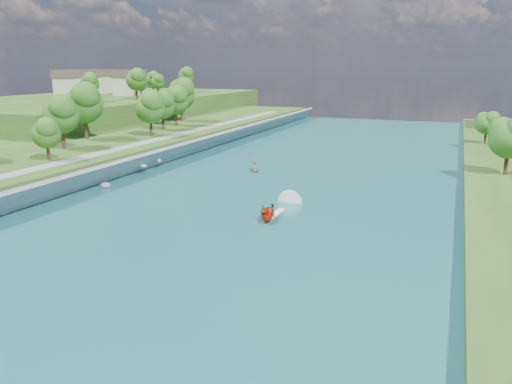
% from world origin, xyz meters
% --- Properties ---
extents(ground, '(260.00, 260.00, 0.00)m').
position_xyz_m(ground, '(0.00, 0.00, 0.00)').
color(ground, '#2D5119').
rests_on(ground, ground).
extents(river_water, '(55.00, 240.00, 0.10)m').
position_xyz_m(river_water, '(0.00, 20.00, 0.05)').
color(river_water, '#17565A').
rests_on(river_water, ground).
extents(ridge_west, '(60.00, 120.00, 9.00)m').
position_xyz_m(ridge_west, '(-82.50, 95.00, 4.50)').
color(ridge_west, '#2D5119').
rests_on(ridge_west, ground).
extents(riprap_bank, '(4.57, 236.00, 4.05)m').
position_xyz_m(riprap_bank, '(-25.85, 19.42, 1.80)').
color(riprap_bank, slate).
rests_on(riprap_bank, ground).
extents(riverside_path, '(3.00, 200.00, 0.10)m').
position_xyz_m(riverside_path, '(-32.50, 20.00, 3.55)').
color(riverside_path, gray).
rests_on(riverside_path, berm_west).
extents(ridge_houses, '(29.50, 29.50, 8.40)m').
position_xyz_m(ridge_houses, '(-88.67, 100.00, 13.31)').
color(ridge_houses, beige).
rests_on(ridge_houses, ridge_west).
extents(trees_ridge, '(23.67, 65.96, 10.82)m').
position_xyz_m(trees_ridge, '(-70.42, 103.31, 13.83)').
color(trees_ridge, '#1A5516').
rests_on(trees_ridge, ridge_west).
extents(motorboat, '(3.60, 18.81, 2.00)m').
position_xyz_m(motorboat, '(5.08, 15.54, 0.72)').
color(motorboat, red).
rests_on(motorboat, river_water).
extents(raft, '(3.68, 3.96, 1.64)m').
position_xyz_m(raft, '(-7.56, 40.47, 0.48)').
color(raft, gray).
rests_on(raft, river_water).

